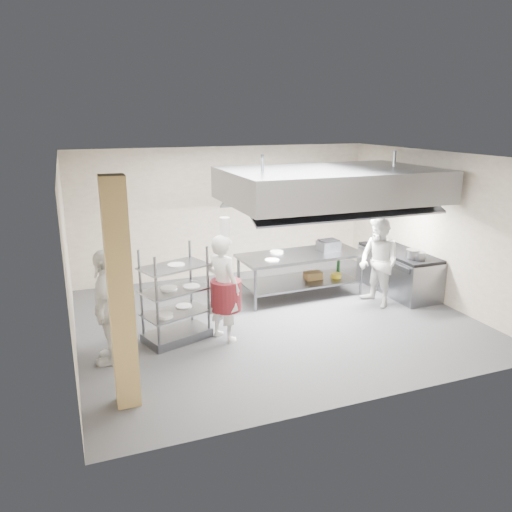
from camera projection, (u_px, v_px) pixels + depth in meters
name	position (u px, v px, depth m)	size (l,w,h in m)	color
floor	(275.00, 319.00, 9.31)	(7.00, 7.00, 0.00)	#313133
ceiling	(276.00, 156.00, 8.50)	(7.00, 7.00, 0.00)	silver
wall_back	(225.00, 212.00, 11.60)	(7.00, 7.00, 0.00)	#A0927F
wall_left	(67.00, 261.00, 7.71)	(6.00, 6.00, 0.00)	#A0927F
wall_right	(434.00, 226.00, 10.10)	(6.00, 6.00, 0.00)	#A0927F
column	(121.00, 296.00, 6.20)	(0.30, 0.30, 3.00)	tan
exhaust_hood	(331.00, 185.00, 9.46)	(4.00, 2.50, 0.60)	gray
hood_strip_a	(287.00, 204.00, 9.24)	(1.60, 0.12, 0.04)	white
hood_strip_b	(370.00, 199.00, 9.86)	(1.60, 0.12, 0.04)	white
wall_shelf	(298.00, 208.00, 12.07)	(1.50, 0.28, 0.04)	gray
island	(300.00, 275.00, 10.43)	(2.58, 1.07, 0.91)	gray
island_worktop	(301.00, 255.00, 10.31)	(2.58, 1.07, 0.06)	gray
island_undershelf	(300.00, 282.00, 10.47)	(2.37, 0.97, 0.04)	slate
pass_rack	(175.00, 295.00, 8.26)	(1.07, 0.62, 1.60)	gray
cooking_range	(398.00, 272.00, 10.70)	(0.80, 2.00, 0.84)	slate
range_top	(400.00, 252.00, 10.58)	(0.78, 1.96, 0.06)	black
chef_head	(223.00, 288.00, 8.26)	(0.67, 0.44, 1.83)	silver
chef_line	(379.00, 262.00, 9.77)	(0.87, 0.68, 1.79)	silver
chef_plating	(107.00, 307.00, 7.49)	(1.05, 0.44, 1.78)	white
griddle	(328.00, 246.00, 10.53)	(0.43, 0.34, 0.21)	slate
wicker_basket	(313.00, 275.00, 10.57)	(0.36, 0.25, 0.16)	olive
stockpot	(413.00, 254.00, 9.97)	(0.27, 0.27, 0.19)	gray
plate_stack	(176.00, 311.00, 8.34)	(0.28, 0.28, 0.05)	white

